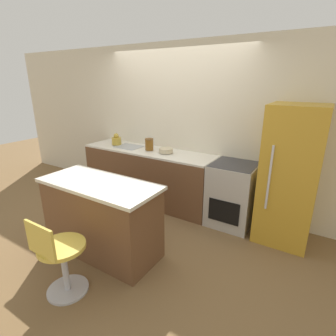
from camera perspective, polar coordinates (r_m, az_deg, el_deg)
ground_plane at (r=4.30m, az=-2.95°, el=-9.51°), size 14.00×14.00×0.00m
wall_back at (r=4.43m, az=1.83°, el=9.14°), size 8.00×0.06×2.60m
back_counter at (r=4.55m, az=-4.31°, el=-1.62°), size 2.36×0.62×0.92m
kitchen_island at (r=3.30m, az=-14.21°, el=-10.37°), size 1.47×0.64×0.91m
oven_range at (r=3.91m, az=13.78°, el=-5.57°), size 0.62×0.64×0.92m
refrigerator at (r=3.62m, az=24.95°, el=-1.61°), size 0.65×0.67×1.77m
stool_chair at (r=2.85m, az=-22.40°, el=-17.84°), size 0.45×0.45×0.85m
kettle at (r=4.81m, az=-11.16°, el=5.98°), size 0.17×0.17×0.21m
mixing_bowl at (r=4.19m, az=-0.46°, el=3.82°), size 0.22×0.22×0.07m
canister_jar at (r=4.36m, az=-4.11°, el=5.17°), size 0.14×0.14×0.19m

